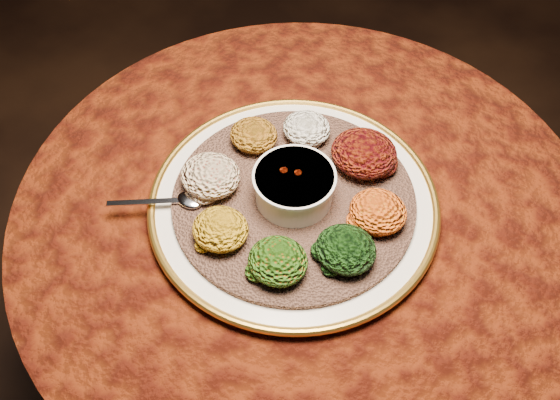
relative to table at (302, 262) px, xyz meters
The scene contains 13 objects.
table is the anchor object (origin of this frame).
platter 0.19m from the table, 125.24° to the right, with size 0.58×0.58×0.02m.
injera 0.20m from the table, 125.24° to the right, with size 0.39×0.39×0.01m, color brown.
stew_bowl 0.24m from the table, 125.24° to the right, with size 0.13×0.13×0.05m.
spoon 0.29m from the table, 142.26° to the right, with size 0.13×0.10×0.01m.
portion_ayib 0.26m from the table, 120.52° to the left, with size 0.08×0.08×0.04m, color white.
portion_kitfo 0.26m from the table, 65.77° to the left, with size 0.11×0.10×0.05m, color black.
portion_tikil 0.26m from the table, ahead, with size 0.09×0.08×0.04m, color orange.
portion_gomen 0.27m from the table, 32.94° to the right, with size 0.09×0.09×0.04m, color black.
portion_mixveg 0.27m from the table, 74.85° to the right, with size 0.09×0.08×0.04m, color #AB400B.
portion_kik 0.28m from the table, 114.56° to the right, with size 0.09×0.08×0.04m, color #C08810.
portion_timatim 0.28m from the table, 153.94° to the right, with size 0.10×0.09×0.05m, color maroon.
portion_shiro 0.27m from the table, 160.36° to the left, with size 0.08×0.08×0.04m, color #925511.
Camera 1 is at (0.30, -0.54, 1.55)m, focal length 40.00 mm.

